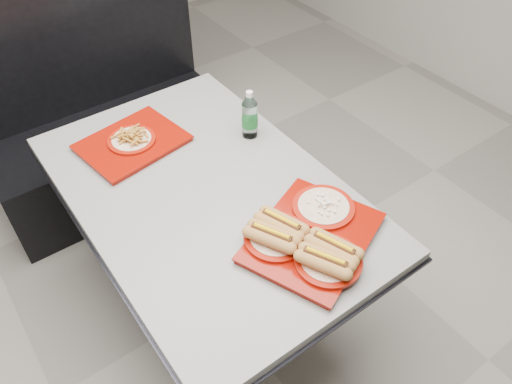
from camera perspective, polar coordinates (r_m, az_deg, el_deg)
ground at (r=2.47m, az=-4.51°, el=-12.28°), size 6.00×6.00×0.00m
diner_table at (r=2.01m, az=-5.43°, el=-3.06°), size 0.92×1.42×0.75m
booth_bench at (r=2.90m, az=-16.84°, el=7.51°), size 1.30×0.57×1.35m
tray_near at (r=1.68m, az=6.08°, el=-5.06°), size 0.56×0.50×0.10m
tray_far at (r=2.13m, az=-14.00°, el=5.69°), size 0.45×0.37×0.08m
water_bottle at (r=2.08m, az=-0.73°, el=8.58°), size 0.07×0.07×0.21m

